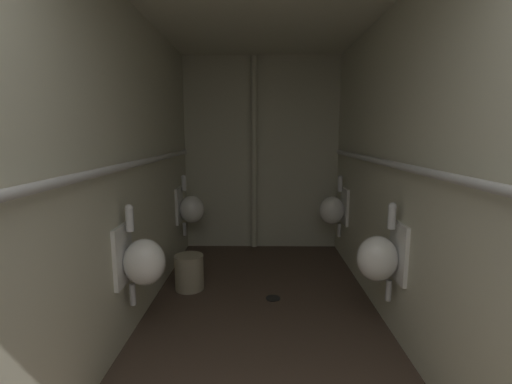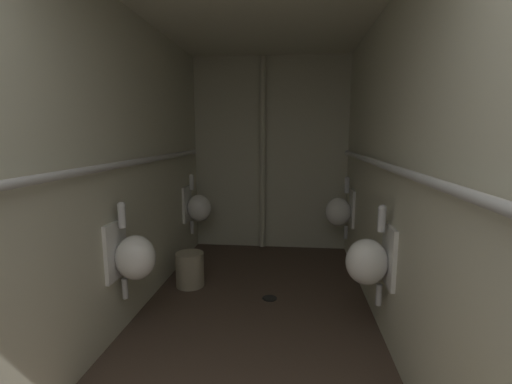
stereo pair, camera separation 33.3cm
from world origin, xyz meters
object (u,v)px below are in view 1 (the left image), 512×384
at_px(urinal_left_mid, 141,260).
at_px(urinal_left_far, 190,208).
at_px(standpipe_back_wall, 254,155).
at_px(urinal_right_mid, 380,257).
at_px(waste_bin, 189,272).
at_px(urinal_right_far, 334,209).
at_px(floor_drain, 273,298).

xyz_separation_m(urinal_left_mid, urinal_left_far, (0.00, 1.82, 0.00)).
height_order(urinal_left_mid, standpipe_back_wall, standpipe_back_wall).
height_order(urinal_right_mid, waste_bin, urinal_right_mid).
distance_m(urinal_right_far, floor_drain, 1.45).
relative_size(urinal_left_far, waste_bin, 2.15).
relative_size(urinal_right_mid, urinal_right_far, 1.00).
distance_m(urinal_left_mid, urinal_right_mid, 1.75).
distance_m(urinal_left_far, waste_bin, 1.01).
distance_m(floor_drain, waste_bin, 0.88).
xyz_separation_m(urinal_left_far, standpipe_back_wall, (0.78, 0.43, 0.63)).
distance_m(standpipe_back_wall, waste_bin, 1.82).
bearing_deg(standpipe_back_wall, urinal_left_far, -151.04).
relative_size(standpipe_back_wall, waste_bin, 7.12).
bearing_deg(urinal_left_far, waste_bin, -80.44).
xyz_separation_m(urinal_right_far, waste_bin, (-1.60, -0.84, -0.47)).
distance_m(urinal_right_mid, urinal_right_far, 1.69).
bearing_deg(waste_bin, urinal_left_mid, -98.92).
bearing_deg(urinal_left_mid, urinal_left_far, 90.00).
relative_size(urinal_left_far, standpipe_back_wall, 0.30).
bearing_deg(floor_drain, urinal_right_far, 53.84).
height_order(urinal_left_far, floor_drain, urinal_left_far).
bearing_deg(urinal_right_far, standpipe_back_wall, 154.47).
distance_m(urinal_right_mid, waste_bin, 1.87).
relative_size(urinal_right_mid, waste_bin, 2.15).
xyz_separation_m(standpipe_back_wall, floor_drain, (0.20, -1.52, -1.27)).
bearing_deg(urinal_left_mid, waste_bin, 81.08).
bearing_deg(urinal_right_far, urinal_right_mid, -90.00).
bearing_deg(standpipe_back_wall, urinal_right_mid, -65.75).
height_order(urinal_right_far, floor_drain, urinal_right_far).
bearing_deg(urinal_right_mid, waste_bin, 152.08).
bearing_deg(urinal_right_mid, urinal_left_far, 135.40).
bearing_deg(waste_bin, standpipe_back_wall, 64.26).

